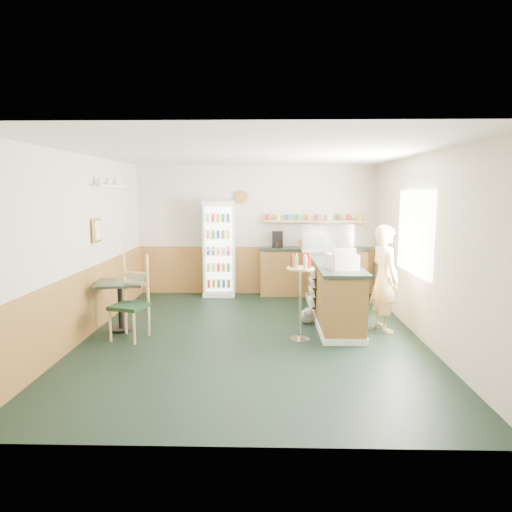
{
  "coord_description": "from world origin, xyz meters",
  "views": [
    {
      "loc": [
        0.24,
        -6.61,
        2.15
      ],
      "look_at": [
        0.06,
        0.6,
        1.14
      ],
      "focal_mm": 32.0,
      "sensor_mm": 36.0,
      "label": 1
    }
  ],
  "objects_px": {
    "drinks_fridge": "(219,249)",
    "shopkeeper": "(385,278)",
    "condiment_stand": "(300,286)",
    "cafe_chair": "(131,295)",
    "cash_register": "(342,262)",
    "display_case": "(328,240)",
    "cafe_table": "(120,296)"
  },
  "relations": [
    {
      "from": "cafe_chair",
      "to": "cafe_table",
      "type": "bearing_deg",
      "value": 144.94
    },
    {
      "from": "display_case",
      "to": "cafe_chair",
      "type": "distance_m",
      "value": 3.69
    },
    {
      "from": "shopkeeper",
      "to": "cafe_chair",
      "type": "bearing_deg",
      "value": 80.99
    },
    {
      "from": "display_case",
      "to": "shopkeeper",
      "type": "xyz_separation_m",
      "value": [
        0.7,
        -1.43,
        -0.45
      ]
    },
    {
      "from": "cafe_table",
      "to": "cafe_chair",
      "type": "distance_m",
      "value": 0.44
    },
    {
      "from": "drinks_fridge",
      "to": "shopkeeper",
      "type": "relative_size",
      "value": 1.19
    },
    {
      "from": "display_case",
      "to": "cash_register",
      "type": "height_order",
      "value": "display_case"
    },
    {
      "from": "drinks_fridge",
      "to": "shopkeeper",
      "type": "xyz_separation_m",
      "value": [
        2.8,
        -2.39,
        -0.16
      ]
    },
    {
      "from": "shopkeeper",
      "to": "cafe_table",
      "type": "xyz_separation_m",
      "value": [
        -4.1,
        -0.08,
        -0.28
      ]
    },
    {
      "from": "display_case",
      "to": "condiment_stand",
      "type": "height_order",
      "value": "display_case"
    },
    {
      "from": "display_case",
      "to": "cash_register",
      "type": "bearing_deg",
      "value": -90.0
    },
    {
      "from": "cafe_chair",
      "to": "cash_register",
      "type": "bearing_deg",
      "value": 19.23
    },
    {
      "from": "drinks_fridge",
      "to": "cafe_table",
      "type": "height_order",
      "value": "drinks_fridge"
    },
    {
      "from": "condiment_stand",
      "to": "cafe_table",
      "type": "height_order",
      "value": "condiment_stand"
    },
    {
      "from": "shopkeeper",
      "to": "display_case",
      "type": "bearing_deg",
      "value": 10.95
    },
    {
      "from": "condiment_stand",
      "to": "cafe_table",
      "type": "bearing_deg",
      "value": 171.26
    },
    {
      "from": "display_case",
      "to": "cafe_chair",
      "type": "bearing_deg",
      "value": -149.54
    },
    {
      "from": "display_case",
      "to": "cafe_table",
      "type": "xyz_separation_m",
      "value": [
        -3.4,
        -1.51,
        -0.73
      ]
    },
    {
      "from": "cafe_table",
      "to": "cafe_chair",
      "type": "height_order",
      "value": "cafe_chair"
    },
    {
      "from": "display_case",
      "to": "condiment_stand",
      "type": "bearing_deg",
      "value": -108.17
    },
    {
      "from": "display_case",
      "to": "shopkeeper",
      "type": "height_order",
      "value": "shopkeeper"
    },
    {
      "from": "drinks_fridge",
      "to": "condiment_stand",
      "type": "xyz_separation_m",
      "value": [
        1.47,
        -2.9,
        -0.17
      ]
    },
    {
      "from": "cash_register",
      "to": "cafe_table",
      "type": "bearing_deg",
      "value": 163.54
    },
    {
      "from": "drinks_fridge",
      "to": "cafe_table",
      "type": "relative_size",
      "value": 2.41
    },
    {
      "from": "shopkeeper",
      "to": "cafe_chair",
      "type": "relative_size",
      "value": 1.34
    },
    {
      "from": "cafe_chair",
      "to": "display_case",
      "type": "bearing_deg",
      "value": 46.35
    },
    {
      "from": "cash_register",
      "to": "display_case",
      "type": "bearing_deg",
      "value": 76.03
    },
    {
      "from": "display_case",
      "to": "condiment_stand",
      "type": "relative_size",
      "value": 0.76
    },
    {
      "from": "display_case",
      "to": "shopkeeper",
      "type": "bearing_deg",
      "value": -63.93
    },
    {
      "from": "cash_register",
      "to": "cafe_chair",
      "type": "distance_m",
      "value": 3.17
    },
    {
      "from": "cash_register",
      "to": "condiment_stand",
      "type": "height_order",
      "value": "condiment_stand"
    },
    {
      "from": "condiment_stand",
      "to": "cafe_chair",
      "type": "height_order",
      "value": "condiment_stand"
    }
  ]
}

